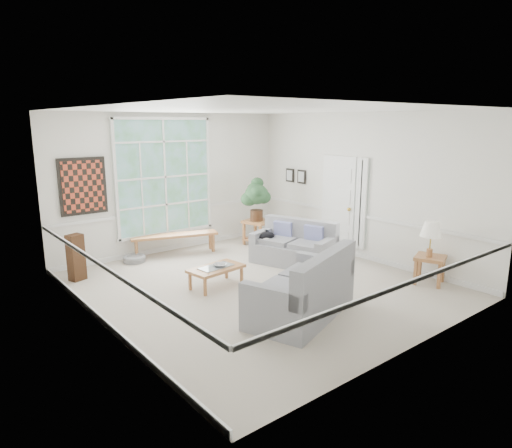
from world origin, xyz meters
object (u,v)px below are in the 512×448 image
at_px(coffee_table, 216,277).
at_px(end_table, 258,232).
at_px(side_table, 429,270).
at_px(loveseat_front, 301,283).
at_px(loveseat_right, 293,243).

relative_size(coffee_table, end_table, 1.67).
distance_m(coffee_table, end_table, 2.94).
xyz_separation_m(coffee_table, side_table, (3.03, -2.23, 0.07)).
distance_m(loveseat_front, coffee_table, 1.83).
distance_m(loveseat_front, side_table, 2.78).
distance_m(loveseat_right, end_table, 1.70).
relative_size(loveseat_right, loveseat_front, 0.87).
relative_size(end_table, side_table, 1.14).
bearing_deg(coffee_table, loveseat_front, -87.40).
bearing_deg(coffee_table, loveseat_right, -3.36).
bearing_deg(side_table, loveseat_front, 170.72).
bearing_deg(loveseat_front, coffee_table, 80.02).
height_order(coffee_table, side_table, side_table).
bearing_deg(loveseat_right, side_table, -84.02).
bearing_deg(loveseat_front, end_table, 40.36).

